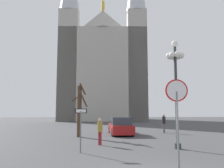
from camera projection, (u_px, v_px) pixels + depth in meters
cathedral at (103, 67)px, 47.57m from camera, size 17.32×13.43×35.60m
stop_sign at (177, 104)px, 8.71m from camera, size 0.85×0.11×3.26m
one_way_arrow_sign at (81, 125)px, 11.57m from camera, size 0.60×0.07×2.17m
street_lamp at (176, 71)px, 13.02m from camera, size 1.05×1.05×6.03m
bare_tree at (80, 110)px, 18.24m from camera, size 1.30×1.30×4.19m
parked_car_near_red at (121, 126)px, 20.01m from camera, size 1.89×4.60×1.50m
pedestrian_walking at (164, 121)px, 21.30m from camera, size 0.32×0.32×1.71m
pedestrian_standing at (100, 129)px, 13.99m from camera, size 0.32×0.32×1.59m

